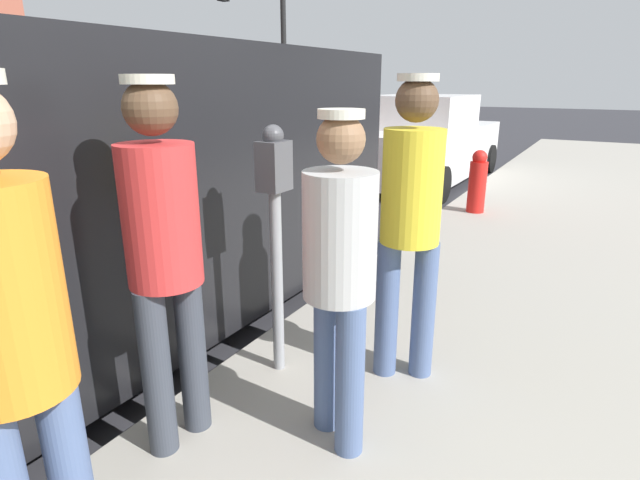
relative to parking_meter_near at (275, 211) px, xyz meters
The scene contains 10 objects.
ground_plane 1.95m from the parking_meter_near, 150.66° to the right, with size 80.00×80.00×0.00m, color #2D2D33.
parking_meter_near is the anchor object (origin of this frame).
pedestrian_in_yellow 0.78m from the parking_meter_near, 25.77° to the left, with size 0.34×0.34×1.79m.
pedestrian_in_gray 0.75m from the parking_meter_near, 32.13° to the right, with size 0.34×0.34×1.64m.
pedestrian_in_red 0.80m from the parking_meter_near, 94.59° to the right, with size 0.34×0.36×1.77m.
pedestrian_in_orange 1.65m from the parking_meter_near, 83.41° to the right, with size 0.34×0.36×1.78m.
parked_van 1.50m from the parking_meter_near, behind, with size 2.19×5.23×2.15m.
parked_sedan_ahead 7.43m from the parking_meter_near, 101.95° to the left, with size 2.00×4.43×1.65m.
traffic_light_corner 13.77m from the parking_meter_near, 126.42° to the left, with size 2.48×0.42×5.20m.
fire_hydrant 4.74m from the parking_meter_near, 88.78° to the left, with size 0.24×0.24×0.86m.
Camera 1 is at (2.99, -1.57, 1.90)m, focal length 28.34 mm.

